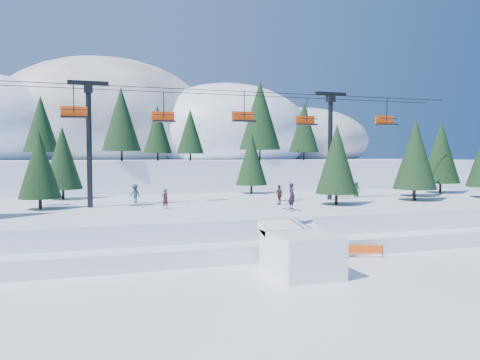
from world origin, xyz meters
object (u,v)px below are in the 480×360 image
object	(u,v)px
jump_kicker	(300,252)
banner_far	(382,242)
banner_near	(362,250)
chairlift	(215,126)

from	to	relation	value
jump_kicker	banner_far	size ratio (longest dim) A/B	1.81
jump_kicker	banner_near	xyz separation A→B (m)	(5.67, 2.59, -0.74)
chairlift	banner_far	size ratio (longest dim) A/B	16.31
jump_kicker	banner_near	size ratio (longest dim) A/B	1.88
chairlift	banner_far	xyz separation A→B (m)	(9.31, -11.51, -8.78)
chairlift	banner_near	world-z (taller)	chairlift
jump_kicker	banner_far	distance (m)	9.74
banner_far	banner_near	bearing A→B (deg)	-145.77
jump_kicker	banner_near	bearing A→B (deg)	24.53
banner_far	chairlift	bearing A→B (deg)	128.98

